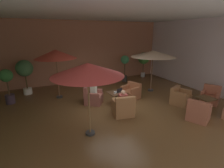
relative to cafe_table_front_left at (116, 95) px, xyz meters
The scene contains 23 objects.
ground_plane 0.61m from the cafe_table_front_left, 113.16° to the right, with size 11.24×9.89×0.02m, color brown.
wall_back_brick 4.82m from the cafe_table_front_left, 91.88° to the left, with size 11.24×0.08×4.06m, color #A16547.
wall_right_plain 5.66m from the cafe_table_front_left, ahead, with size 0.08×9.89×4.06m, color silver.
ceiling_slab 3.64m from the cafe_table_front_left, 113.16° to the right, with size 11.24×9.89×0.06m, color silver.
cafe_table_front_left is the anchor object (origin of this frame).
armchair_front_left_north 1.14m from the cafe_table_front_left, 100.91° to the right, with size 0.94×0.92×0.89m.
armchair_front_left_east 1.14m from the cafe_table_front_left, 20.41° to the left, with size 1.03×1.03×0.81m.
armchair_front_left_south 1.14m from the cafe_table_front_left, 147.08° to the left, with size 1.10×1.11×0.87m.
cafe_table_front_right 3.94m from the cafe_table_front_left, 34.51° to the right, with size 0.67×0.67×0.60m.
armchair_front_right_north 4.59m from the cafe_table_front_left, 22.36° to the right, with size 0.96×0.98×0.87m.
armchair_front_right_east 3.07m from the cafe_table_front_left, 23.57° to the right, with size 1.04×1.03×0.82m.
armchair_front_right_south 3.53m from the cafe_table_front_left, 50.33° to the right, with size 1.04×1.02×0.88m.
patio_umbrella_tall_red 3.61m from the cafe_table_front_left, 138.30° to the left, with size 2.06×2.06×2.51m.
patio_umbrella_center_beige 3.36m from the cafe_table_front_left, 19.25° to the left, with size 2.48×2.48×2.35m.
patio_umbrella_near_wall 3.19m from the cafe_table_front_left, 135.27° to the right, with size 2.24×2.24×2.44m.
potted_tree_left_corner 5.19m from the cafe_table_front_left, 138.87° to the left, with size 0.89×0.89×1.91m.
potted_tree_mid_left 4.16m from the cafe_table_front_left, 55.66° to the left, with size 0.57×0.57×1.82m.
potted_tree_mid_right 5.17m from the cafe_table_front_left, 153.86° to the left, with size 0.60×0.60×1.69m.
potted_tree_right_corner 5.84m from the cafe_table_front_left, 42.89° to the left, with size 0.87×0.87×1.87m.
patron_blue_shirt 1.11m from the cafe_table_front_left, 100.91° to the right, with size 0.38×0.31×0.64m.
patron_by_window 1.12m from the cafe_table_front_left, 147.08° to the left, with size 0.42×0.46×0.70m.
iced_drink_cup 0.25m from the cafe_table_front_left, 139.57° to the right, with size 0.08×0.08×0.11m, color white.
open_laptop 0.22m from the cafe_table_front_left, ahead, with size 0.36×0.30×0.20m.
Camera 1 is at (-3.18, -6.43, 3.32)m, focal length 27.35 mm.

